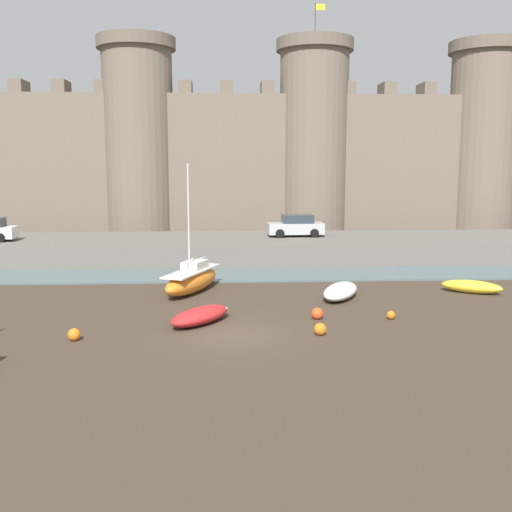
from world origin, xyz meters
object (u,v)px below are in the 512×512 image
mooring_buoy_near_shore (391,315)px  car_quay_east (296,226)px  mooring_buoy_off_centre (74,335)px  mooring_buoy_mid_mud (320,329)px  rowboat_midflat_left (340,291)px  mooring_buoy_near_channel (317,314)px  rowboat_near_channel_right (200,315)px  rowboat_midflat_right (472,286)px  sailboat_foreground_right (192,279)px

mooring_buoy_near_shore → car_quay_east: car_quay_east is taller
mooring_buoy_near_shore → car_quay_east: bearing=95.5°
mooring_buoy_off_centre → mooring_buoy_mid_mud: (9.48, 0.22, 0.00)m
rowboat_midflat_left → car_quay_east: bearing=91.9°
mooring_buoy_near_channel → rowboat_near_channel_right: bearing=-175.4°
mooring_buoy_off_centre → mooring_buoy_near_channel: bearing=15.3°
rowboat_midflat_right → mooring_buoy_near_shore: 7.67m
rowboat_midflat_left → mooring_buoy_near_channel: size_ratio=7.91×
rowboat_midflat_left → mooring_buoy_near_channel: (-1.83, -4.17, -0.10)m
mooring_buoy_off_centre → car_quay_east: size_ratio=0.12×
rowboat_midflat_right → car_quay_east: (-7.57, 13.93, 1.81)m
mooring_buoy_near_shore → mooring_buoy_mid_mud: bearing=-146.6°
mooring_buoy_off_centre → rowboat_midflat_left: bearing=30.5°
rowboat_midflat_left → mooring_buoy_off_centre: 13.44m
rowboat_near_channel_right → mooring_buoy_off_centre: size_ratio=7.23×
mooring_buoy_off_centre → sailboat_foreground_right: bearing=64.9°
mooring_buoy_near_shore → mooring_buoy_near_channel: size_ratio=0.71×
rowboat_midflat_right → sailboat_foreground_right: sailboat_foreground_right is taller
rowboat_midflat_right → car_quay_east: 15.96m
mooring_buoy_off_centre → mooring_buoy_near_shore: bearing=10.9°
rowboat_midflat_right → mooring_buoy_mid_mud: bearing=-141.2°
sailboat_foreground_right → mooring_buoy_near_channel: 8.28m
mooring_buoy_off_centre → mooring_buoy_near_channel: 10.11m
car_quay_east → mooring_buoy_off_centre: bearing=-117.2°
mooring_buoy_off_centre → mooring_buoy_near_shore: size_ratio=1.31×
rowboat_midflat_left → sailboat_foreground_right: bearing=166.4°
rowboat_near_channel_right → mooring_buoy_near_shore: (8.24, 0.25, -0.17)m
mooring_buoy_mid_mud → mooring_buoy_near_shore: size_ratio=1.33×
mooring_buoy_off_centre → rowboat_midflat_right: bearing=22.2°
mooring_buoy_mid_mud → mooring_buoy_near_channel: size_ratio=0.95×
mooring_buoy_off_centre → mooring_buoy_near_channel: mooring_buoy_near_channel is taller
rowboat_near_channel_right → rowboat_midflat_right: bearing=21.0°
rowboat_midflat_left → mooring_buoy_mid_mud: size_ratio=8.35×
mooring_buoy_off_centre → mooring_buoy_mid_mud: 9.49m
rowboat_midflat_right → car_quay_east: bearing=118.5°
mooring_buoy_off_centre → mooring_buoy_mid_mud: bearing=1.3°
sailboat_foreground_right → mooring_buoy_off_centre: bearing=-115.1°
sailboat_foreground_right → car_quay_east: bearing=61.3°
rowboat_near_channel_right → mooring_buoy_off_centre: bearing=-154.4°
rowboat_midflat_right → sailboat_foreground_right: (-14.62, 1.03, 0.32)m
rowboat_midflat_right → mooring_buoy_near_channel: rowboat_midflat_right is taller
mooring_buoy_off_centre → car_quay_east: car_quay_east is taller
rowboat_near_channel_right → rowboat_midflat_left: (6.88, 4.57, 0.00)m
rowboat_midflat_right → mooring_buoy_off_centre: size_ratio=6.54×
rowboat_near_channel_right → sailboat_foreground_right: 6.43m
mooring_buoy_mid_mud → car_quay_east: bearing=85.7°
rowboat_midflat_left → car_quay_east: (-0.48, 14.72, 1.80)m
rowboat_midflat_right → mooring_buoy_off_centre: rowboat_midflat_right is taller
rowboat_midflat_right → mooring_buoy_mid_mud: rowboat_midflat_right is taller
sailboat_foreground_right → car_quay_east: 14.78m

